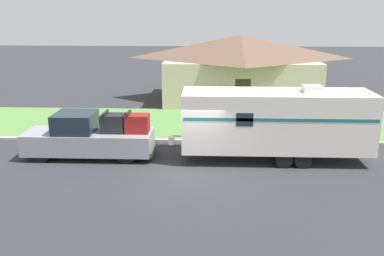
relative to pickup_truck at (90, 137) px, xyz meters
The scene contains 7 objects.
ground_plane 4.97m from the pickup_truck, 16.52° to the right, with size 120.00×120.00×0.00m, color #2D2D33.
curb_strip 5.32m from the pickup_truck, 26.75° to the left, with size 80.00×0.30×0.14m.
lawn_strip 7.68m from the pickup_truck, 52.08° to the left, with size 80.00×7.00×0.03m.
house_across_street 14.93m from the pickup_truck, 59.85° to the left, with size 11.36×7.63×4.67m.
pickup_truck is the anchor object (origin of this frame).
travel_trailer 8.26m from the pickup_truck, ahead, with size 9.24×2.34×3.33m.
mailbox 5.28m from the pickup_truck, 35.65° to the left, with size 0.48×0.20×1.42m.
Camera 1 is at (0.65, -16.67, 6.48)m, focal length 40.00 mm.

